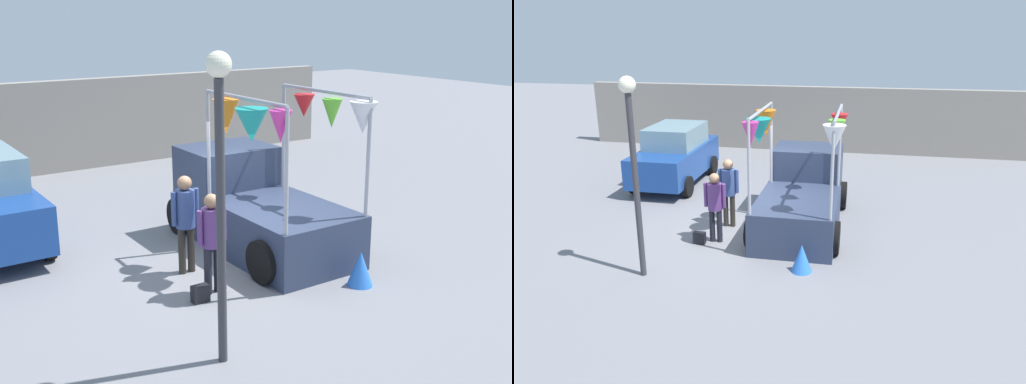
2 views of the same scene
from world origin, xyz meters
The scene contains 9 objects.
ground_plane centered at (0.00, 0.00, 0.00)m, with size 60.00×60.00×0.00m, color slate.
vendor_truck centered at (1.17, 0.86, 0.87)m, with size 2.47×4.12×3.09m.
parked_car centered at (-3.32, 3.56, 0.94)m, with size 1.88×4.00×1.88m.
person_customer centered at (-0.67, -0.71, 1.02)m, with size 0.53×0.34×1.68m.
person_vendor centered at (-0.62, 0.28, 1.07)m, with size 0.53×0.34×1.76m.
handbag centered at (-1.02, -0.91, 0.14)m, with size 0.28×0.16×0.28m, color black.
street_lamp centered at (-1.64, -2.64, 2.62)m, with size 0.32×0.32×4.02m.
brick_boundary_wall centered at (0.00, 8.96, 1.30)m, with size 18.00×0.36×2.60m, color gray.
folded_kite_bundle_azure centered at (1.53, -1.85, 0.30)m, with size 0.44×0.44×0.60m, color blue.
Camera 2 is at (2.70, -11.19, 4.86)m, focal length 35.00 mm.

